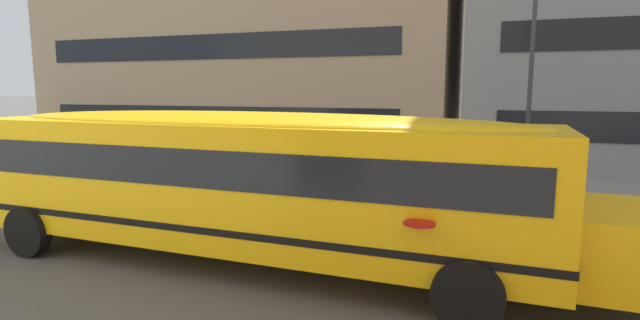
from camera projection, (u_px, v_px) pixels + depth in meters
The scene contains 5 objects.
ground_plane at pixel (417, 254), 9.68m from camera, with size 400.00×400.00×0.00m, color #54514F.
sidewalk_far at pixel (452, 180), 17.54m from camera, with size 120.00×3.00×0.01m, color gray.
lane_centreline at pixel (417, 254), 9.68m from camera, with size 110.00×0.16×0.01m, color silver.
school_bus at pixel (256, 175), 8.90m from camera, with size 12.75×3.21×2.84m.
street_lamp at pixel (532, 55), 15.48m from camera, with size 0.44×0.44×6.80m.
Camera 1 is at (1.27, -9.42, 3.24)m, focal length 27.34 mm.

